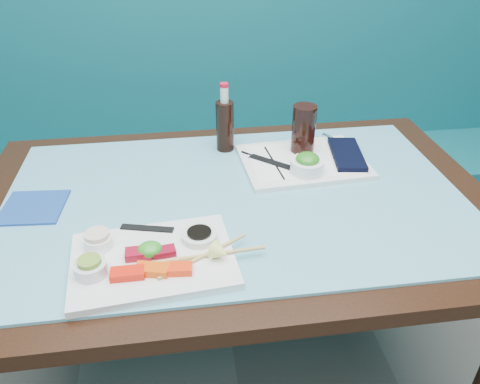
{
  "coord_description": "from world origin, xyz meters",
  "views": [
    {
      "loc": [
        -0.13,
        0.41,
        1.44
      ],
      "look_at": [
        0.01,
        1.4,
        0.8
      ],
      "focal_mm": 35.0,
      "sensor_mm": 36.0,
      "label": 1
    }
  ],
  "objects": [
    {
      "name": "booth_bench",
      "position": [
        0.0,
        2.29,
        0.37
      ],
      "size": [
        3.0,
        0.56,
        1.17
      ],
      "color": "#0F5961",
      "rests_on": "ground"
    },
    {
      "name": "dining_table",
      "position": [
        0.0,
        1.45,
        0.67
      ],
      "size": [
        1.4,
        0.9,
        0.75
      ],
      "color": "black",
      "rests_on": "ground"
    },
    {
      "name": "glass_top",
      "position": [
        0.0,
        1.45,
        0.75
      ],
      "size": [
        1.22,
        0.76,
        0.01
      ],
      "primitive_type": "cube",
      "color": "#5FA8BF",
      "rests_on": "dining_table"
    },
    {
      "name": "sashimi_plate",
      "position": [
        -0.21,
        1.21,
        0.77
      ],
      "size": [
        0.37,
        0.28,
        0.02
      ],
      "primitive_type": "cube",
      "rotation": [
        0.0,
        0.0,
        0.09
      ],
      "color": "white",
      "rests_on": "glass_top"
    },
    {
      "name": "salmon_left",
      "position": [
        -0.26,
        1.15,
        0.78
      ],
      "size": [
        0.07,
        0.03,
        0.02
      ],
      "primitive_type": "cube",
      "rotation": [
        0.0,
        0.0,
        -0.0
      ],
      "color": "red",
      "rests_on": "sashimi_plate"
    },
    {
      "name": "salmon_mid",
      "position": [
        -0.21,
        1.16,
        0.78
      ],
      "size": [
        0.08,
        0.05,
        0.02
      ],
      "primitive_type": "cube",
      "rotation": [
        0.0,
        0.0,
        -0.24
      ],
      "color": "#F14D09",
      "rests_on": "sashimi_plate"
    },
    {
      "name": "salmon_right",
      "position": [
        -0.16,
        1.15,
        0.78
      ],
      "size": [
        0.07,
        0.04,
        0.02
      ],
      "primitive_type": "cube",
      "rotation": [
        0.0,
        0.0,
        -0.09
      ],
      "color": "#FF2F0A",
      "rests_on": "sashimi_plate"
    },
    {
      "name": "tuna_left",
      "position": [
        -0.24,
        1.21,
        0.79
      ],
      "size": [
        0.06,
        0.04,
        0.02
      ],
      "primitive_type": "cube",
      "rotation": [
        0.0,
        0.0,
        0.03
      ],
      "color": "maroon",
      "rests_on": "sashimi_plate"
    },
    {
      "name": "tuna_right",
      "position": [
        -0.19,
        1.21,
        0.78
      ],
      "size": [
        0.05,
        0.04,
        0.02
      ],
      "primitive_type": "cube",
      "rotation": [
        0.0,
        0.0,
        0.14
      ],
      "color": "maroon",
      "rests_on": "sashimi_plate"
    },
    {
      "name": "seaweed_garnish",
      "position": [
        -0.22,
        1.22,
        0.79
      ],
      "size": [
        0.07,
        0.06,
        0.03
      ],
      "primitive_type": "ellipsoid",
      "rotation": [
        0.0,
        0.0,
        -0.31
      ],
      "color": "#2C9121",
      "rests_on": "sashimi_plate"
    },
    {
      "name": "ramekin_wasabi",
      "position": [
        -0.34,
        1.17,
        0.79
      ],
      "size": [
        0.09,
        0.09,
        0.03
      ],
      "primitive_type": "cylinder",
      "rotation": [
        0.0,
        0.0,
        0.29
      ],
      "color": "silver",
      "rests_on": "sashimi_plate"
    },
    {
      "name": "wasabi_fill",
      "position": [
        -0.34,
        1.17,
        0.81
      ],
      "size": [
        0.05,
        0.05,
        0.01
      ],
      "primitive_type": "cylinder",
      "rotation": [
        0.0,
        0.0,
        0.13
      ],
      "color": "olive",
      "rests_on": "ramekin_wasabi"
    },
    {
      "name": "ramekin_ginger",
      "position": [
        -0.33,
        1.26,
        0.79
      ],
      "size": [
        0.08,
        0.08,
        0.03
      ],
      "primitive_type": "cylinder",
      "rotation": [
        0.0,
        0.0,
        -0.43
      ],
      "color": "white",
      "rests_on": "sashimi_plate"
    },
    {
      "name": "ginger_fill",
      "position": [
        -0.33,
        1.26,
        0.81
      ],
      "size": [
        0.07,
        0.07,
        0.01
      ],
      "primitive_type": "cylinder",
      "rotation": [
        0.0,
        0.0,
        -0.33
      ],
      "color": "beige",
      "rests_on": "ramekin_ginger"
    },
    {
      "name": "soy_dish",
      "position": [
        -0.11,
        1.26,
        0.78
      ],
      "size": [
        0.1,
        0.1,
        0.02
      ],
      "primitive_type": "cylinder",
      "rotation": [
        0.0,
        0.0,
        -0.24
      ],
      "color": "silver",
      "rests_on": "sashimi_plate"
    },
    {
      "name": "soy_fill",
      "position": [
        -0.11,
        1.26,
        0.79
      ],
      "size": [
        0.06,
        0.06,
        0.01
      ],
      "primitive_type": "cylinder",
      "rotation": [
        0.0,
        0.0,
        -0.1
      ],
      "color": "black",
      "rests_on": "soy_dish"
    },
    {
      "name": "lemon_wedge",
      "position": [
        -0.07,
        1.18,
        0.8
      ],
      "size": [
        0.05,
        0.06,
        0.04
      ],
      "primitive_type": "cone",
      "rotation": [
        1.57,
        0.0,
        0.83
      ],
      "color": "#F8FA76",
      "rests_on": "sashimi_plate"
    },
    {
      "name": "chopstick_sleeve",
      "position": [
        -0.23,
        1.31,
        0.78
      ],
      "size": [
        0.13,
        0.05,
        0.0
      ],
      "primitive_type": "cube",
      "rotation": [
        0.0,
        0.0,
        -0.25
      ],
      "color": "black",
      "rests_on": "sashimi_plate"
    },
    {
      "name": "wooden_chopstick_a",
      "position": [
        -0.1,
        1.19,
        0.78
      ],
      "size": [
        0.2,
        0.13,
        0.01
      ],
      "primitive_type": "cylinder",
      "rotation": [
        1.57,
        0.0,
        -1.03
      ],
      "color": "tan",
      "rests_on": "sashimi_plate"
    },
    {
      "name": "wooden_chopstick_b",
      "position": [
        -0.09,
        1.19,
        0.78
      ],
      "size": [
        0.25,
        0.03,
        0.01
      ],
      "primitive_type": "cylinder",
      "rotation": [
        1.57,
        0.0,
        -1.5
      ],
      "color": "tan",
      "rests_on": "sashimi_plate"
    },
    {
      "name": "serving_tray",
      "position": [
        0.23,
        1.6,
        0.76
      ],
      "size": [
        0.38,
        0.29,
        0.01
      ],
      "primitive_type": "cube",
      "rotation": [
        0.0,
        0.0,
        0.07
      ],
      "color": "white",
      "rests_on": "glass_top"
    },
    {
      "name": "paper_placemat",
      "position": [
        0.23,
        1.6,
        0.77
      ],
      "size": [
        0.32,
        0.23,
        0.0
      ],
      "primitive_type": "cube",
      "rotation": [
        0.0,
        0.0,
        0.03
      ],
      "color": "white",
      "rests_on": "serving_tray"
    },
    {
      "name": "seaweed_bowl",
      "position": [
        0.22,
        1.53,
        0.79
      ],
      "size": [
        0.13,
        0.13,
        0.04
      ],
      "primitive_type": "cylinder",
      "rotation": [
        0.0,
        0.0,
        0.4
      ],
      "color": "white",
      "rests_on": "serving_tray"
    },
    {
      "name": "seaweed_salad",
      "position": [
        0.22,
        1.53,
        0.81
      ],
      "size": [
        0.08,
        0.08,
        0.03
      ],
      "primitive_type": "ellipsoid",
      "rotation": [
        0.0,
        0.0,
        0.29
      ],
      "color": "#2A791C",
      "rests_on": "seaweed_bowl"
    },
    {
      "name": "cola_glass",
      "position": [
        0.24,
        1.66,
        0.85
      ],
      "size": [
        0.09,
        0.09,
        0.15
      ],
      "primitive_type": "cylinder",
      "rotation": [
        0.0,
        0.0,
        0.42
      ],
      "color": "black",
      "rests_on": "serving_tray"
    },
    {
      "name": "navy_pouch",
      "position": [
        0.36,
        1.6,
        0.78
      ],
      "size": [
        0.12,
        0.21,
        0.02
      ],
      "primitive_type": "cube",
      "rotation": [
        0.0,
        0.0,
        -0.15
      ],
      "color": "black",
      "rests_on": "serving_tray"
    },
    {
      "name": "fork",
      "position": [
        0.35,
        1.71,
        0.78
      ],
      "size": [
        0.06,
        0.09,
        0.01
      ],
      "primitive_type": "cylinder",
      "rotation": [
        1.57,
        0.0,
        0.48
      ],
      "color": "silver",
      "rests_on": "serving_tray"
    },
    {
      "name": "black_chopstick_a",
      "position": [
        0.13,
        1.59,
        0.77
      ],
      "size": [
        0.16,
        0.17,
        0.01
      ],
      "primitive_type": "cylinder",
      "rotation": [
        1.57,
        0.0,
        0.76
      ],
      "color": "black",
      "rests_on": "serving_tray"
    },
    {
      "name": "black_chopstick_b",
      "position": [
        0.13,
        1.59,
        0.77
      ],
      "size": [
        0.02,
        0.2,
        0.01
      ],
      "primitive_type": "cylinder",
      "rotation": [
        1.57,
        0.0,
        0.09
      ],
      "color": "black",
      "rests_on": "serving_tray"
    },
    {
      "name": "tray_sleeve",
      "position": [
        0.13,
        1.59,
        0.77
      ],
      "size": [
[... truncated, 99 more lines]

